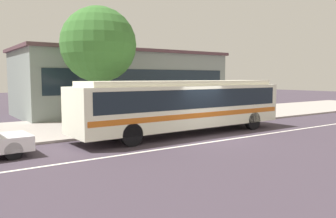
{
  "coord_description": "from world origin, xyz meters",
  "views": [
    {
      "loc": [
        -10.85,
        -12.12,
        2.92
      ],
      "look_at": [
        -0.84,
        2.18,
        1.3
      ],
      "focal_mm": 36.22,
      "sensor_mm": 36.0,
      "label": 1
    }
  ],
  "objects_px": {
    "pedestrian_walking_along_curb": "(177,107)",
    "street_tree_near_stop": "(98,45)",
    "transit_bus": "(185,103)",
    "pedestrian_standing_by_tree": "(73,113)",
    "bus_stop_sign": "(206,97)",
    "pedestrian_waiting_near_sign": "(151,110)"
  },
  "relations": [
    {
      "from": "pedestrian_standing_by_tree",
      "to": "street_tree_near_stop",
      "type": "relative_size",
      "value": 0.25
    },
    {
      "from": "pedestrian_standing_by_tree",
      "to": "street_tree_near_stop",
      "type": "xyz_separation_m",
      "value": [
        2.32,
        2.01,
        3.66
      ]
    },
    {
      "from": "pedestrian_walking_along_curb",
      "to": "pedestrian_standing_by_tree",
      "type": "relative_size",
      "value": 0.96
    },
    {
      "from": "street_tree_near_stop",
      "to": "pedestrian_standing_by_tree",
      "type": "bearing_deg",
      "value": -139.19
    },
    {
      "from": "bus_stop_sign",
      "to": "pedestrian_standing_by_tree",
      "type": "bearing_deg",
      "value": 172.77
    },
    {
      "from": "bus_stop_sign",
      "to": "street_tree_near_stop",
      "type": "relative_size",
      "value": 0.37
    },
    {
      "from": "transit_bus",
      "to": "pedestrian_walking_along_curb",
      "type": "distance_m",
      "value": 3.68
    },
    {
      "from": "pedestrian_walking_along_curb",
      "to": "street_tree_near_stop",
      "type": "distance_m",
      "value": 6.01
    },
    {
      "from": "pedestrian_waiting_near_sign",
      "to": "pedestrian_standing_by_tree",
      "type": "bearing_deg",
      "value": 175.3
    },
    {
      "from": "transit_bus",
      "to": "pedestrian_waiting_near_sign",
      "type": "height_order",
      "value": "transit_bus"
    },
    {
      "from": "pedestrian_standing_by_tree",
      "to": "bus_stop_sign",
      "type": "bearing_deg",
      "value": -7.23
    },
    {
      "from": "pedestrian_standing_by_tree",
      "to": "street_tree_near_stop",
      "type": "height_order",
      "value": "street_tree_near_stop"
    },
    {
      "from": "transit_bus",
      "to": "pedestrian_waiting_near_sign",
      "type": "relative_size",
      "value": 7.18
    },
    {
      "from": "transit_bus",
      "to": "pedestrian_waiting_near_sign",
      "type": "distance_m",
      "value": 2.55
    },
    {
      "from": "pedestrian_walking_along_curb",
      "to": "street_tree_near_stop",
      "type": "bearing_deg",
      "value": 159.39
    },
    {
      "from": "pedestrian_standing_by_tree",
      "to": "transit_bus",
      "type": "bearing_deg",
      "value": -29.76
    },
    {
      "from": "transit_bus",
      "to": "bus_stop_sign",
      "type": "distance_m",
      "value": 3.57
    },
    {
      "from": "pedestrian_waiting_near_sign",
      "to": "bus_stop_sign",
      "type": "relative_size",
      "value": 0.65
    },
    {
      "from": "transit_bus",
      "to": "bus_stop_sign",
      "type": "xyz_separation_m",
      "value": [
        3.08,
        1.8,
        0.16
      ]
    },
    {
      "from": "bus_stop_sign",
      "to": "street_tree_near_stop",
      "type": "height_order",
      "value": "street_tree_near_stop"
    },
    {
      "from": "transit_bus",
      "to": "pedestrian_standing_by_tree",
      "type": "height_order",
      "value": "transit_bus"
    },
    {
      "from": "pedestrian_waiting_near_sign",
      "to": "pedestrian_walking_along_curb",
      "type": "height_order",
      "value": "pedestrian_walking_along_curb"
    }
  ]
}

